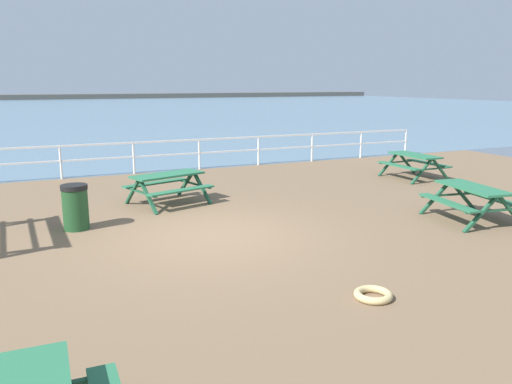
{
  "coord_description": "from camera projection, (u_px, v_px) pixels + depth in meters",
  "views": [
    {
      "loc": [
        -3.15,
        -9.33,
        3.01
      ],
      "look_at": [
        1.04,
        0.01,
        0.8
      ],
      "focal_mm": 35.6,
      "sensor_mm": 36.0,
      "label": 1
    }
  ],
  "objects": [
    {
      "name": "rope_coil",
      "position": [
        373.0,
        295.0,
        7.21
      ],
      "size": [
        0.55,
        0.55,
        0.11
      ],
      "primitive_type": "torus",
      "color": "tan",
      "rests_on": "ground"
    },
    {
      "name": "picnic_table_far_right",
      "position": [
        414.0,
        160.0,
        16.21
      ],
      "size": [
        1.56,
        1.81,
        0.8
      ],
      "rotation": [
        0.0,
        0.0,
        1.58
      ],
      "color": "#286B47",
      "rests_on": "ground"
    },
    {
      "name": "ground_plane",
      "position": [
        210.0,
        240.0,
        10.23
      ],
      "size": [
        30.0,
        24.0,
        0.2
      ],
      "primitive_type": "cube",
      "color": "brown"
    },
    {
      "name": "litter_bin",
      "position": [
        75.0,
        207.0,
        10.55
      ],
      "size": [
        0.55,
        0.55,
        0.95
      ],
      "color": "#1E4723",
      "rests_on": "ground"
    },
    {
      "name": "distant_shoreline",
      "position": [
        44.0,
        99.0,
        95.62
      ],
      "size": [
        142.0,
        6.0,
        1.8
      ],
      "primitive_type": "cube",
      "color": "#4C4C47",
      "rests_on": "ground"
    },
    {
      "name": "picnic_table_far_left",
      "position": [
        168.0,
        181.0,
        12.75
      ],
      "size": [
        2.16,
        1.96,
        0.8
      ],
      "rotation": [
        0.0,
        0.0,
        0.3
      ],
      "color": "#286B47",
      "rests_on": "ground"
    },
    {
      "name": "sea_band",
      "position": [
        57.0,
        110.0,
        57.27
      ],
      "size": [
        142.0,
        90.0,
        0.01
      ],
      "primitive_type": "cube",
      "color": "slate",
      "rests_on": "ground"
    },
    {
      "name": "seaward_railing",
      "position": [
        133.0,
        151.0,
        16.96
      ],
      "size": [
        23.07,
        0.07,
        1.08
      ],
      "color": "white",
      "rests_on": "ground"
    },
    {
      "name": "picnic_table_mid_centre",
      "position": [
        472.0,
        195.0,
        11.21
      ],
      "size": [
        1.77,
        2.0,
        0.8
      ],
      "rotation": [
        0.0,
        0.0,
        1.42
      ],
      "color": "#286B47",
      "rests_on": "ground"
    }
  ]
}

